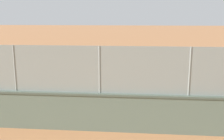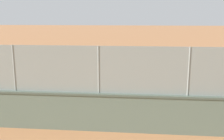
% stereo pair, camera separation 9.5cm
% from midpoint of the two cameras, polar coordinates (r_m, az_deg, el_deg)
% --- Properties ---
extents(ground_plane, '(260.00, 260.00, 0.00)m').
position_cam_midpoint_polar(ground_plane, '(19.82, -0.01, -0.93)').
color(ground_plane, '#A36B42').
extents(perimeter_wall, '(26.75, 1.28, 1.50)m').
position_cam_midpoint_polar(perimeter_wall, '(9.97, -2.97, -9.20)').
color(perimeter_wall, slate).
rests_on(perimeter_wall, ground_plane).
extents(fence_panel_on_wall, '(26.27, 0.94, 1.79)m').
position_cam_midpoint_polar(fence_panel_on_wall, '(9.51, -3.07, 0.05)').
color(fence_panel_on_wall, gray).
rests_on(fence_panel_on_wall, perimeter_wall).
extents(player_crossing_court, '(0.75, 1.17, 1.57)m').
position_cam_midpoint_polar(player_crossing_court, '(20.88, 8.90, 2.15)').
color(player_crossing_court, black).
rests_on(player_crossing_court, ground_plane).
extents(player_foreground_swinging, '(1.01, 0.70, 1.51)m').
position_cam_midpoint_polar(player_foreground_swinging, '(19.88, -6.85, 1.61)').
color(player_foreground_swinging, '#591919').
rests_on(player_foreground_swinging, ground_plane).
extents(sports_ball, '(0.20, 0.20, 0.20)m').
position_cam_midpoint_polar(sports_ball, '(19.64, 7.15, -0.83)').
color(sports_ball, orange).
rests_on(sports_ball, ground_plane).
extents(spare_ball_by_wall, '(0.15, 0.15, 0.15)m').
position_cam_midpoint_polar(spare_ball_by_wall, '(11.52, -1.95, -9.88)').
color(spare_ball_by_wall, white).
rests_on(spare_ball_by_wall, ground_plane).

